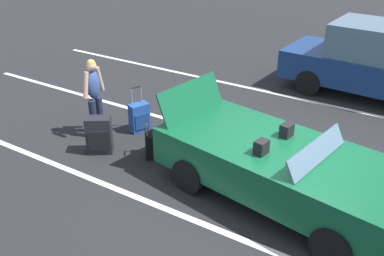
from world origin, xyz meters
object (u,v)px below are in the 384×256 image
(suitcase_small_carryon, at_px, (151,145))
(traveler_person, at_px, (94,94))
(convertible_car, at_px, (294,172))
(suitcase_medium_bright, at_px, (139,117))
(suitcase_large_black, at_px, (99,135))
(parked_sedan_near, at_px, (378,63))

(suitcase_small_carryon, relative_size, traveler_person, 0.47)
(convertible_car, height_order, suitcase_medium_bright, convertible_car)
(suitcase_large_black, height_order, parked_sedan_near, parked_sedan_near)
(suitcase_large_black, relative_size, parked_sedan_near, 0.16)
(suitcase_small_carryon, height_order, traveler_person, traveler_person)
(convertible_car, height_order, parked_sedan_near, parked_sedan_near)
(convertible_car, xyz_separation_m, suitcase_large_black, (-3.74, -0.39, -0.22))
(convertible_car, relative_size, suitcase_small_carryon, 5.66)
(suitcase_large_black, bearing_deg, convertible_car, 61.35)
(suitcase_medium_bright, bearing_deg, convertible_car, 12.60)
(suitcase_medium_bright, height_order, traveler_person, traveler_person)
(suitcase_medium_bright, distance_m, traveler_person, 1.07)
(suitcase_large_black, bearing_deg, suitcase_small_carryon, 78.04)
(traveler_person, distance_m, parked_sedan_near, 6.83)
(convertible_car, xyz_separation_m, suitcase_small_carryon, (-2.81, -0.00, -0.34))
(suitcase_medium_bright, xyz_separation_m, traveler_person, (-0.62, -0.62, 0.62))
(suitcase_large_black, xyz_separation_m, traveler_person, (-0.53, 0.51, 0.56))
(convertible_car, height_order, suitcase_small_carryon, convertible_car)
(traveler_person, bearing_deg, convertible_car, -4.16)
(parked_sedan_near, bearing_deg, suitcase_large_black, -120.27)
(convertible_car, height_order, suitcase_large_black, convertible_car)
(convertible_car, bearing_deg, traveler_person, -172.12)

